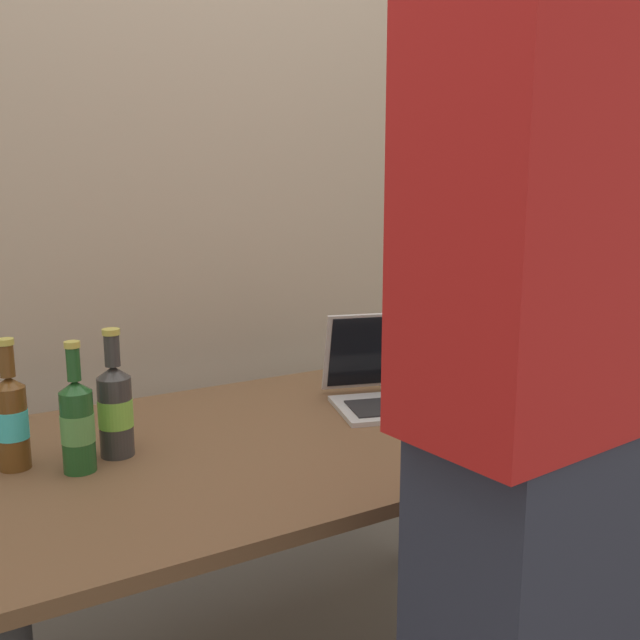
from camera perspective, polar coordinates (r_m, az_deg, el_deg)
desk at (r=1.69m, az=-2.20°, el=-11.50°), size 1.43×0.85×0.70m
laptop at (r=1.86m, az=5.94°, el=-4.97°), size 0.40×0.37×0.22m
beer_bottle_dark at (r=1.48m, az=-18.73°, el=-7.77°), size 0.06×0.06×0.26m
beer_bottle_green at (r=1.54m, az=-23.31°, el=-7.23°), size 0.06×0.06×0.26m
beer_bottle_amber at (r=1.54m, az=-15.97°, el=-6.71°), size 0.07×0.07×0.27m
person_figure at (r=1.08m, az=17.78°, el=-5.96°), size 0.46×0.33×1.88m
back_wall at (r=2.24m, az=-11.56°, el=11.70°), size 6.00×0.10×2.60m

